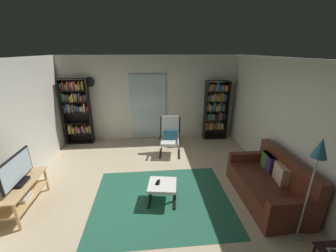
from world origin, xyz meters
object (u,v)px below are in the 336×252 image
bookshelf_near_tv (77,108)px  television (17,171)px  tv_stand (22,193)px  tv_remote (159,182)px  floor_lamp_by_sofa (318,159)px  wall_clock (90,82)px  lounge_armchair (170,135)px  leather_sofa (270,184)px  bookshelf_near_sofa (216,109)px  ottoman (162,187)px  cell_phone (158,183)px

bookshelf_near_tv → television: bearing=-93.0°
tv_stand → tv_remote: (2.44, 0.03, 0.04)m
bookshelf_near_tv → floor_lamp_by_sofa: bearing=-42.1°
tv_stand → tv_remote: size_ratio=7.82×
floor_lamp_by_sofa → wall_clock: wall_clock is taller
bookshelf_near_tv → tv_remote: bearing=-51.8°
television → lounge_armchair: (2.85, 1.98, -0.25)m
tv_remote → wall_clock: bearing=128.9°
lounge_armchair → floor_lamp_by_sofa: bearing=-60.8°
leather_sofa → wall_clock: wall_clock is taller
tv_stand → wall_clock: (0.59, 3.06, 1.50)m
tv_remote → floor_lamp_by_sofa: bearing=-19.0°
tv_stand → bookshelf_near_sofa: bearing=33.4°
lounge_armchair → tv_remote: size_ratio=7.10×
television → lounge_armchair: television is taller
bookshelf_near_sofa → ottoman: bookshelf_near_sofa is taller
leather_sofa → cell_phone: leather_sofa is taller
lounge_armchair → cell_phone: size_ratio=7.30×
bookshelf_near_tv → floor_lamp_by_sofa: 5.91m
lounge_armchair → television: bearing=-145.2°
ottoman → lounge_armchair: bearing=80.1°
bookshelf_near_tv → wall_clock: (0.44, 0.12, 0.76)m
bookshelf_near_sofa → tv_remote: 3.52m
tv_remote → floor_lamp_by_sofa: floor_lamp_by_sofa is taller
leather_sofa → tv_remote: leather_sofa is taller
bookshelf_near_tv → tv_stand: bearing=-93.0°
bookshelf_near_sofa → tv_stand: bearing=-146.6°
bookshelf_near_tv → floor_lamp_by_sofa: size_ratio=1.18×
leather_sofa → lounge_armchair: (-1.70, 2.13, 0.22)m
television → bookshelf_near_tv: size_ratio=0.44×
ottoman → tv_remote: 0.11m
tv_stand → bookshelf_near_sofa: bookshelf_near_sofa is taller
television → bookshelf_near_sofa: bookshelf_near_sofa is taller
lounge_armchair → floor_lamp_by_sofa: floor_lamp_by_sofa is taller
tv_remote → bookshelf_near_sofa: bearing=63.3°
television → wall_clock: size_ratio=2.99×
tv_remote → cell_phone: (-0.02, -0.02, -0.00)m
ottoman → cell_phone: bearing=159.3°
bookshelf_near_tv → leather_sofa: bearing=-34.9°
ottoman → tv_remote: tv_remote is taller
tv_remote → wall_clock: 3.83m
bookshelf_near_sofa → leather_sofa: bookshelf_near_sofa is taller
cell_phone → wall_clock: bearing=137.4°
bookshelf_near_tv → cell_phone: size_ratio=14.05×
leather_sofa → television: bearing=178.1°
floor_lamp_by_sofa → leather_sofa: bearing=89.0°
tv_remote → television: bearing=-171.9°
television → lounge_armchair: size_ratio=0.85×
tv_stand → bookshelf_near_tv: size_ratio=0.57×
floor_lamp_by_sofa → ottoman: bearing=153.9°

